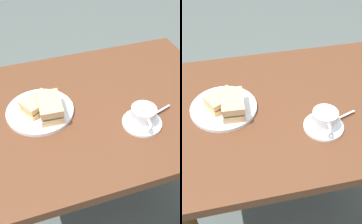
# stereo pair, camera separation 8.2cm
# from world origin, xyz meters

# --- Properties ---
(ground_plane) EXTENTS (6.00, 6.00, 0.00)m
(ground_plane) POSITION_xyz_m (0.00, 0.00, 0.00)
(ground_plane) COLOR #48514D
(dining_table) EXTENTS (1.00, 0.77, 0.72)m
(dining_table) POSITION_xyz_m (0.00, 0.00, 0.58)
(dining_table) COLOR #532F1B
(dining_table) RESTS_ON ground_plane
(sandwich_plate) EXTENTS (0.25, 0.25, 0.01)m
(sandwich_plate) POSITION_xyz_m (-0.24, 0.03, 0.73)
(sandwich_plate) COLOR white
(sandwich_plate) RESTS_ON dining_table
(sandwich_front) EXTENTS (0.14, 0.12, 0.05)m
(sandwich_front) POSITION_xyz_m (-0.25, 0.03, 0.76)
(sandwich_front) COLOR tan
(sandwich_front) RESTS_ON sandwich_plate
(sandwich_back) EXTENTS (0.09, 0.14, 0.06)m
(sandwich_back) POSITION_xyz_m (-0.21, -0.01, 0.77)
(sandwich_back) COLOR tan
(sandwich_back) RESTS_ON sandwich_plate
(coffee_saucer) EXTENTS (0.14, 0.14, 0.01)m
(coffee_saucer) POSITION_xyz_m (0.10, -0.15, 0.73)
(coffee_saucer) COLOR white
(coffee_saucer) RESTS_ON dining_table
(coffee_cup) EXTENTS (0.09, 0.12, 0.06)m
(coffee_cup) POSITION_xyz_m (0.10, -0.15, 0.77)
(coffee_cup) COLOR white
(coffee_cup) RESTS_ON coffee_saucer
(spoon) EXTENTS (0.10, 0.04, 0.01)m
(spoon) POSITION_xyz_m (0.17, -0.12, 0.73)
(spoon) COLOR silver
(spoon) RESTS_ON coffee_saucer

